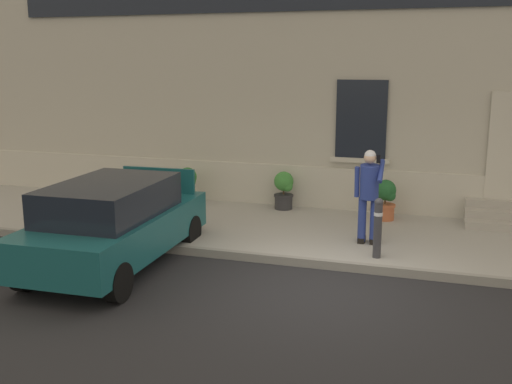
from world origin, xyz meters
TOP-DOWN VIEW (x-y plane):
  - ground_plane at (0.00, 0.00)m, footprint 80.00×80.00m
  - sidewalk at (0.00, 2.80)m, footprint 24.00×3.60m
  - curb_edge at (0.00, 0.94)m, footprint 24.00×0.12m
  - building_facade at (0.01, 5.29)m, footprint 24.00×1.52m
  - hatchback_car_teal at (-3.49, -0.03)m, footprint 1.87×4.11m
  - bollard_near_person at (0.75, 1.35)m, footprint 0.15×0.15m
  - person_on_phone at (0.49, 2.09)m, footprint 0.51×0.47m
  - planter_cream at (-3.95, 4.05)m, footprint 0.44×0.44m
  - planter_charcoal at (-1.67, 4.22)m, footprint 0.44×0.44m
  - planter_terracotta at (0.62, 3.95)m, footprint 0.44×0.44m

SIDE VIEW (x-z plane):
  - ground_plane at x=0.00m, z-range 0.00..0.00m
  - sidewalk at x=0.00m, z-range 0.00..0.15m
  - curb_edge at x=0.00m, z-range 0.00..0.15m
  - planter_cream at x=-3.95m, z-range 0.18..1.04m
  - planter_charcoal at x=-1.67m, z-range 0.18..1.04m
  - planter_terracotta at x=0.62m, z-range 0.18..1.04m
  - bollard_near_person at x=0.75m, z-range 0.19..1.24m
  - hatchback_car_teal at x=-3.49m, z-range 0.04..1.54m
  - person_on_phone at x=0.49m, z-range 0.28..2.03m
  - building_facade at x=0.01m, z-range -0.02..7.48m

